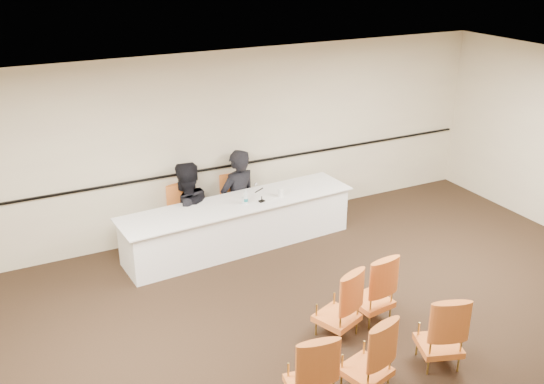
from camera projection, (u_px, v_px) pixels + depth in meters
The scene contains 19 objects.
floor at pixel (349, 359), 7.14m from camera, with size 10.00×10.00×0.00m, color black.
ceiling at pixel (364, 111), 5.98m from camera, with size 10.00×10.00×0.00m, color white.
wall_back at pixel (218, 144), 9.86m from camera, with size 10.00×0.04×3.00m, color beige.
wall_rail at pixel (220, 167), 9.98m from camera, with size 9.80×0.04×0.03m, color black.
panel_table at pixel (239, 224), 9.63m from camera, with size 3.82×0.88×0.77m, color white, non-canonical shape.
panelist_main at pixel (238, 204), 10.18m from camera, with size 0.70×0.46×1.91m, color black.
panelist_main_chair at pixel (238, 203), 10.18m from camera, with size 0.50×0.50×0.95m, color orange, non-canonical shape.
panelist_second at pixel (186, 218), 9.75m from camera, with size 0.93×0.72×1.91m, color black.
panelist_second_chair at pixel (186, 215), 9.73m from camera, with size 0.50×0.50×0.95m, color orange, non-canonical shape.
papers at pixel (267, 198), 9.64m from camera, with size 0.30×0.22×0.00m, color white.
microphone at pixel (262, 193), 9.46m from camera, with size 0.10×0.20×0.28m, color black, non-canonical shape.
water_bottle at pixel (246, 197), 9.39m from camera, with size 0.07×0.07×0.23m, color #16747D, non-canonical shape.
drinking_glass at pixel (244, 201), 9.43m from camera, with size 0.06×0.06×0.10m, color silver.
coffee_cup at pixel (281, 192), 9.67m from camera, with size 0.09×0.09×0.14m, color white.
aud_chair_front_mid at pixel (337, 302), 7.40m from camera, with size 0.50×0.50×0.95m, color orange, non-canonical shape.
aud_chair_front_right at pixel (372, 286), 7.73m from camera, with size 0.50×0.50×0.95m, color orange, non-canonical shape.
aud_chair_back_left at pixel (310, 369), 6.24m from camera, with size 0.50×0.50×0.95m, color orange, non-canonical shape.
aud_chair_back_mid at pixel (367, 354), 6.47m from camera, with size 0.50×0.50×0.95m, color orange, non-canonical shape.
aud_chair_back_right at pixel (440, 329), 6.89m from camera, with size 0.50×0.50×0.95m, color orange, non-canonical shape.
Camera 1 is at (-3.43, -4.81, 4.56)m, focal length 40.00 mm.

